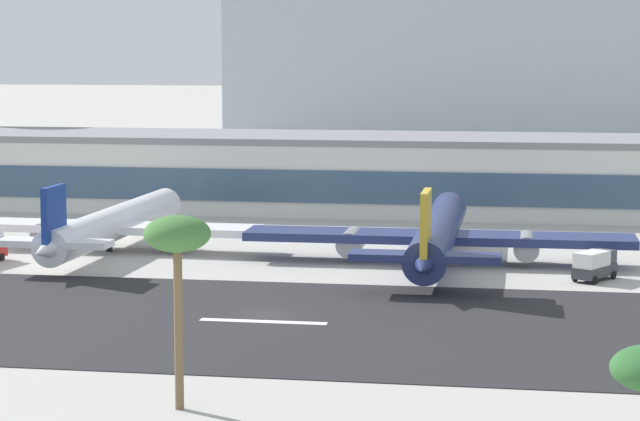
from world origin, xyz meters
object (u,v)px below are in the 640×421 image
at_px(terminal_building, 314,172).
at_px(service_box_truck_0, 595,264).
at_px(palm_tree_0, 177,241).
at_px(airliner_gold_tail_gate_1, 438,235).
at_px(distant_hotel_block, 521,62).
at_px(airliner_navy_tail_gate_0, 110,226).

xyz_separation_m(terminal_building, service_box_truck_0, (40.71, -56.30, -4.08)).
height_order(terminal_building, palm_tree_0, palm_tree_0).
bearing_deg(airliner_gold_tail_gate_1, distant_hotel_block, -2.93).
bearing_deg(airliner_navy_tail_gate_0, service_box_truck_0, -98.98).
relative_size(terminal_building, service_box_truck_0, 27.93).
height_order(distant_hotel_block, palm_tree_0, distant_hotel_block).
bearing_deg(distant_hotel_block, palm_tree_0, -95.08).
relative_size(terminal_building, palm_tree_0, 12.89).
bearing_deg(palm_tree_0, terminal_building, 94.81).
bearing_deg(terminal_building, service_box_truck_0, -54.13).
relative_size(airliner_navy_tail_gate_0, service_box_truck_0, 7.60).
xyz_separation_m(airliner_gold_tail_gate_1, palm_tree_0, (-13.51, -63.59, 8.59)).
bearing_deg(airliner_navy_tail_gate_0, palm_tree_0, -156.22).
xyz_separation_m(distant_hotel_block, airliner_gold_tail_gate_1, (-7.66, -174.68, -18.17)).
height_order(distant_hotel_block, airliner_gold_tail_gate_1, distant_hotel_block).
distance_m(terminal_building, airliner_navy_tail_gate_0, 49.12).
bearing_deg(distant_hotel_block, service_box_truck_0, -86.83).
bearing_deg(airliner_gold_tail_gate_1, terminal_building, 24.80).
bearing_deg(service_box_truck_0, airliner_navy_tail_gate_0, 110.73).
bearing_deg(airliner_gold_tail_gate_1, service_box_truck_0, -113.46).
relative_size(airliner_navy_tail_gate_0, palm_tree_0, 3.50).
distance_m(terminal_building, airliner_gold_tail_gate_1, 53.94).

